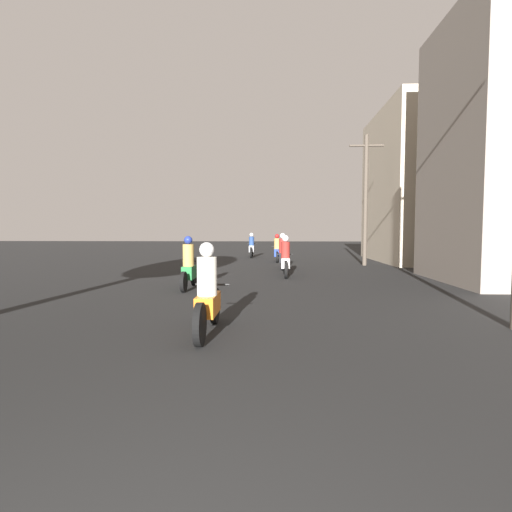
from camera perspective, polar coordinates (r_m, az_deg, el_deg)
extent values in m
cylinder|color=black|center=(7.37, -5.90, -7.07)|extent=(0.10, 0.64, 0.64)
cylinder|color=black|center=(5.97, -8.05, -9.66)|extent=(0.10, 0.64, 0.64)
cube|color=orange|center=(6.64, -6.87, -6.86)|extent=(0.30, 0.86, 0.32)
cylinder|color=black|center=(7.06, -6.23, -4.06)|extent=(0.60, 0.04, 0.04)
cylinder|color=silver|center=(6.48, -7.03, -2.89)|extent=(0.32, 0.32, 0.62)
sphere|color=silver|center=(6.45, -7.06, 0.90)|extent=(0.24, 0.24, 0.24)
cylinder|color=black|center=(12.45, -8.84, -2.85)|extent=(0.10, 0.57, 0.57)
cylinder|color=black|center=(11.10, -10.29, -3.66)|extent=(0.10, 0.57, 0.57)
cube|color=#1E6B33|center=(11.75, -9.54, -2.32)|extent=(0.30, 0.72, 0.38)
cylinder|color=black|center=(12.17, -9.10, -0.75)|extent=(0.60, 0.04, 0.04)
cylinder|color=#B28E47|center=(11.64, -9.64, 0.11)|extent=(0.32, 0.32, 0.63)
sphere|color=navy|center=(11.62, -9.66, 2.25)|extent=(0.24, 0.24, 0.24)
cylinder|color=black|center=(15.56, 4.15, -1.40)|extent=(0.10, 0.64, 0.64)
cylinder|color=black|center=(14.07, 4.28, -1.94)|extent=(0.10, 0.64, 0.64)
cube|color=silver|center=(14.80, 4.21, -0.96)|extent=(0.30, 0.92, 0.36)
cylinder|color=black|center=(15.27, 4.18, 0.23)|extent=(0.60, 0.04, 0.04)
cylinder|color=maroon|center=(14.68, 4.23, 0.87)|extent=(0.32, 0.32, 0.60)
sphere|color=silver|center=(14.66, 4.24, 2.50)|extent=(0.24, 0.24, 0.24)
cylinder|color=black|center=(18.16, 3.78, -0.70)|extent=(0.10, 0.61, 0.61)
cylinder|color=black|center=(16.87, 3.86, -1.04)|extent=(0.10, 0.61, 0.61)
cube|color=black|center=(17.50, 3.82, -0.20)|extent=(0.30, 0.87, 0.41)
cylinder|color=black|center=(17.90, 3.80, 0.86)|extent=(0.60, 0.04, 0.04)
cylinder|color=maroon|center=(17.39, 3.83, 1.46)|extent=(0.32, 0.32, 0.62)
sphere|color=silver|center=(17.38, 3.84, 2.88)|extent=(0.24, 0.24, 0.24)
cylinder|color=black|center=(22.19, 3.02, 0.08)|extent=(0.10, 0.60, 0.60)
cylinder|color=black|center=(20.89, 3.03, -0.14)|extent=(0.10, 0.60, 0.60)
cube|color=#1E389E|center=(21.53, 3.02, 0.50)|extent=(0.30, 0.86, 0.40)
cylinder|color=black|center=(21.94, 3.02, 1.35)|extent=(0.60, 0.04, 0.04)
cylinder|color=#B28E47|center=(21.42, 3.03, 1.77)|extent=(0.32, 0.32, 0.56)
sphere|color=#A51919|center=(21.41, 3.03, 2.85)|extent=(0.24, 0.24, 0.24)
cylinder|color=black|center=(25.67, -0.54, 0.67)|extent=(0.10, 0.67, 0.67)
cylinder|color=black|center=(24.34, -0.72, 0.50)|extent=(0.10, 0.67, 0.67)
cube|color=#ADADB2|center=(25.00, -0.63, 1.05)|extent=(0.30, 0.81, 0.41)
cylinder|color=black|center=(25.42, -0.57, 1.78)|extent=(0.60, 0.04, 0.04)
cylinder|color=navy|center=(24.90, -0.64, 2.14)|extent=(0.32, 0.32, 0.55)
sphere|color=silver|center=(24.89, -0.64, 3.05)|extent=(0.24, 0.24, 0.24)
cube|color=beige|center=(23.65, 21.89, 9.19)|extent=(4.11, 7.93, 8.13)
cylinder|color=#4C4238|center=(19.96, 15.37, 7.61)|extent=(0.20, 0.20, 6.21)
cylinder|color=#4C4238|center=(20.31, 15.50, 14.95)|extent=(1.60, 0.10, 0.10)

